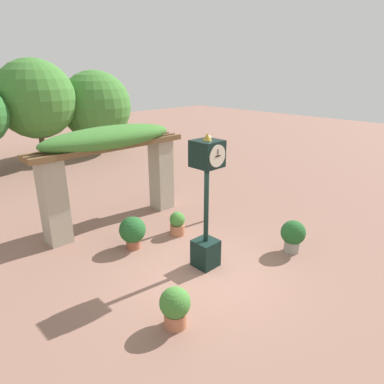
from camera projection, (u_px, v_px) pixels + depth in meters
ground_plane at (205, 271)px, 8.58m from camera, size 60.00×60.00×0.00m
pedestal_clock at (206, 202)px, 8.28m from camera, size 0.62×0.67×3.43m
pergola at (111, 155)px, 10.57m from camera, size 5.14×1.23×3.18m
potted_plant_near_left at (175, 306)px, 6.62m from camera, size 0.61×0.61×0.85m
potted_plant_near_right at (133, 231)px, 9.55m from camera, size 0.74×0.74×0.94m
potted_plant_far_left at (177, 223)px, 10.40m from camera, size 0.46×0.46×0.73m
potted_plant_far_right at (293, 235)px, 9.36m from camera, size 0.68×0.68×0.92m
lamp_post at (208, 168)px, 10.88m from camera, size 0.24×0.24×2.87m
tree_line at (14, 109)px, 16.74m from camera, size 13.92×5.19×5.37m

